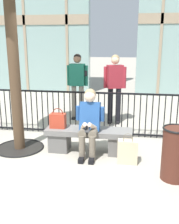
{
  "coord_description": "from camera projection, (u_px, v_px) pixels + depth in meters",
  "views": [
    {
      "loc": [
        0.74,
        -4.61,
        2.03
      ],
      "look_at": [
        0.0,
        0.1,
        0.75
      ],
      "focal_mm": 42.66,
      "sensor_mm": 36.0,
      "label": 1
    }
  ],
  "objects": [
    {
      "name": "seated_person_with_phone",
      "position": [
        89.0,
        121.0,
        4.74
      ],
      "size": [
        0.52,
        0.66,
        1.21
      ],
      "color": "#6B6051",
      "rests_on": "ground"
    },
    {
      "name": "handbag_on_bench",
      "position": [
        58.0,
        120.0,
        4.96
      ],
      "size": [
        0.29,
        0.16,
        0.38
      ],
      "color": "#B23823",
      "rests_on": "stone_bench"
    },
    {
      "name": "plaza_railing",
      "position": [
        96.0,
        113.0,
        5.82
      ],
      "size": [
        7.54,
        0.04,
        0.97
      ],
      "color": "black",
      "rests_on": "ground"
    },
    {
      "name": "bystander_at_railing",
      "position": [
        78.0,
        82.0,
        6.92
      ],
      "size": [
        0.55,
        0.27,
        1.71
      ],
      "color": "gray",
      "rests_on": "ground"
    },
    {
      "name": "bystander_further_back",
      "position": [
        115.0,
        84.0,
        6.56
      ],
      "size": [
        0.55,
        0.35,
        1.71
      ],
      "color": "black",
      "rests_on": "ground"
    },
    {
      "name": "stone_bench",
      "position": [
        89.0,
        138.0,
        4.97
      ],
      "size": [
        1.6,
        0.44,
        0.45
      ],
      "color": "slate",
      "rests_on": "ground"
    },
    {
      "name": "ground_plane",
      "position": [
        89.0,
        152.0,
        5.04
      ],
      "size": [
        60.0,
        60.0,
        0.0
      ],
      "primitive_type": "plane",
      "color": "#A8A091"
    },
    {
      "name": "trash_can",
      "position": [
        175.0,
        153.0,
        3.95
      ],
      "size": [
        0.43,
        0.43,
        0.82
      ],
      "color": "#4C2319",
      "rests_on": "ground"
    },
    {
      "name": "shopping_bag",
      "position": [
        128.0,
        151.0,
        4.52
      ],
      "size": [
        0.34,
        0.17,
        0.51
      ],
      "color": "beige",
      "rests_on": "ground"
    }
  ]
}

